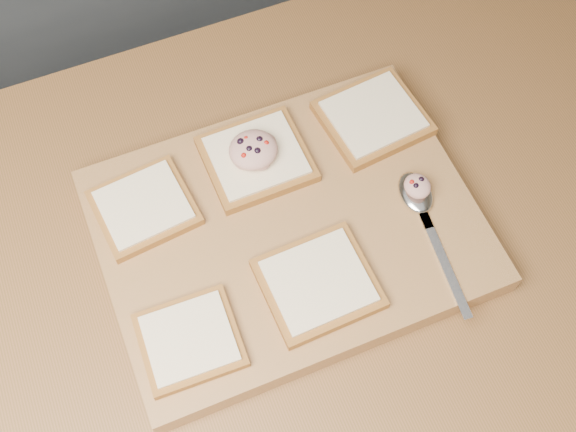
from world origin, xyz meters
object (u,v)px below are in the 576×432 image
Objects in this scene: cutting_board at (288,230)px; bread_far_center at (256,158)px; spoon at (420,203)px; tuna_salad_dollop at (253,150)px.

bread_far_center is at bearing 92.08° from cutting_board.
tuna_salad_dollop is at bearing 141.32° from spoon.
tuna_salad_dollop is at bearing 94.27° from cutting_board.
spoon reaches higher than cutting_board.
cutting_board is 0.11m from tuna_salad_dollop.
spoon is (0.16, -0.04, 0.02)m from cutting_board.
spoon is at bearing -38.68° from tuna_salad_dollop.
bread_far_center is at bearing 140.54° from spoon.
tuna_salad_dollop reaches higher than spoon.
tuna_salad_dollop is at bearing -167.90° from bread_far_center.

